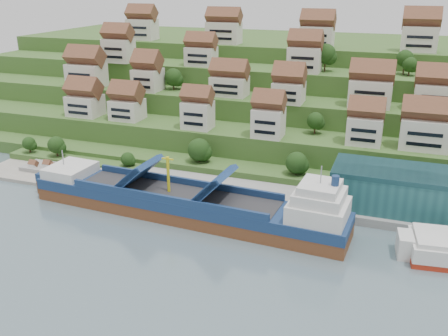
% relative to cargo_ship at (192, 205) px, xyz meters
% --- Properties ---
extents(ground, '(300.00, 300.00, 0.00)m').
position_rel_cargo_ship_xyz_m(ground, '(9.22, 1.19, -3.39)').
color(ground, slate).
rests_on(ground, ground).
extents(quay, '(180.00, 14.00, 2.20)m').
position_rel_cargo_ship_xyz_m(quay, '(29.22, 16.19, -2.29)').
color(quay, gray).
rests_on(quay, ground).
extents(pebble_beach, '(45.00, 20.00, 1.00)m').
position_rel_cargo_ship_xyz_m(pebble_beach, '(-48.78, 13.19, -2.89)').
color(pebble_beach, gray).
rests_on(pebble_beach, ground).
extents(hillside, '(260.00, 128.00, 31.00)m').
position_rel_cargo_ship_xyz_m(hillside, '(9.22, 104.74, 7.27)').
color(hillside, '#2D4C1E').
rests_on(hillside, ground).
extents(hillside_village, '(156.34, 64.20, 28.72)m').
position_rel_cargo_ship_xyz_m(hillside_village, '(8.95, 61.65, 20.83)').
color(hillside_village, beige).
rests_on(hillside_village, ground).
extents(hillside_trees, '(143.89, 62.40, 31.59)m').
position_rel_cargo_ship_xyz_m(hillside_trees, '(5.98, 49.05, 14.61)').
color(hillside_trees, '#1F4015').
rests_on(hillside_trees, ground).
extents(flagpole, '(1.28, 0.16, 8.00)m').
position_rel_cargo_ship_xyz_m(flagpole, '(27.33, 11.19, 3.49)').
color(flagpole, gray).
rests_on(flagpole, quay).
extents(beach_huts, '(14.40, 3.70, 2.20)m').
position_rel_cargo_ship_xyz_m(beach_huts, '(-50.78, 11.94, -1.29)').
color(beach_huts, white).
rests_on(beach_huts, pebble_beach).
extents(cargo_ship, '(81.27, 16.96, 17.93)m').
position_rel_cargo_ship_xyz_m(cargo_ship, '(0.00, 0.00, 0.00)').
color(cargo_ship, brown).
rests_on(cargo_ship, ground).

